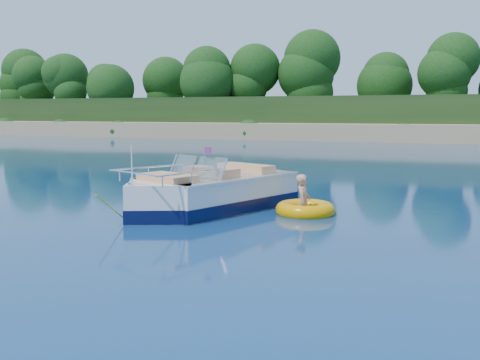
{
  "coord_description": "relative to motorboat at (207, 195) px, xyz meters",
  "views": [
    {
      "loc": [
        3.29,
        -11.55,
        2.54
      ],
      "look_at": [
        -1.32,
        0.84,
        0.85
      ],
      "focal_mm": 40.0,
      "sensor_mm": 36.0,
      "label": 1
    }
  ],
  "objects": [
    {
      "name": "motorboat",
      "position": [
        0.0,
        0.0,
        0.0
      ],
      "size": [
        3.65,
        5.78,
        2.04
      ],
      "rotation": [
        0.0,
        0.0,
        -0.4
      ],
      "color": "silver",
      "rests_on": "ground"
    },
    {
      "name": "shoreline",
      "position": [
        2.28,
        62.79,
        0.58
      ],
      "size": [
        170.0,
        59.0,
        6.0
      ],
      "color": "tan",
      "rests_on": "ground"
    },
    {
      "name": "boy",
      "position": [
        2.45,
        0.39,
        -0.4
      ],
      "size": [
        0.45,
        0.82,
        1.53
      ],
      "primitive_type": "imported",
      "rotation": [
        0.0,
        -0.17,
        1.7
      ],
      "color": "tan",
      "rests_on": "ground"
    },
    {
      "name": "treeline",
      "position": [
        2.32,
        40.04,
        5.15
      ],
      "size": [
        150.0,
        7.12,
        8.19
      ],
      "color": "black",
      "rests_on": "ground"
    },
    {
      "name": "tow_tube",
      "position": [
        2.5,
        0.4,
        -0.29
      ],
      "size": [
        1.74,
        1.74,
        0.4
      ],
      "rotation": [
        0.0,
        0.0,
        -0.19
      ],
      "color": "#E29601",
      "rests_on": "ground"
    },
    {
      "name": "ground",
      "position": [
        2.28,
        -0.98,
        -0.4
      ],
      "size": [
        160.0,
        160.0,
        0.0
      ],
      "primitive_type": "plane",
      "color": "#0A1E4C",
      "rests_on": "ground"
    }
  ]
}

